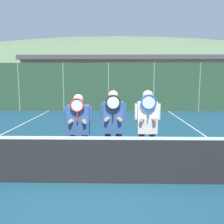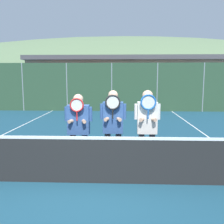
{
  "view_description": "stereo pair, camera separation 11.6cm",
  "coord_description": "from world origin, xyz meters",
  "px_view_note": "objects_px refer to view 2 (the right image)",
  "views": [
    {
      "loc": [
        0.54,
        -4.64,
        2.07
      ],
      "look_at": [
        0.42,
        0.9,
        1.29
      ],
      "focal_mm": 40.0,
      "sensor_mm": 36.0,
      "label": 1
    },
    {
      "loc": [
        0.66,
        -4.64,
        2.07
      ],
      "look_at": [
        0.42,
        0.9,
        1.29
      ],
      "focal_mm": 40.0,
      "sensor_mm": 36.0,
      "label": 2
    }
  ],
  "objects_px": {
    "player_leftmost": "(79,125)",
    "car_far_left": "(60,94)",
    "player_center_right": "(147,124)",
    "player_center_left": "(113,124)",
    "car_left_of_center": "(131,93)",
    "car_center": "(202,93)"
  },
  "relations": [
    {
      "from": "player_center_left",
      "to": "car_left_of_center",
      "type": "distance_m",
      "value": 12.6
    },
    {
      "from": "player_center_right",
      "to": "car_left_of_center",
      "type": "xyz_separation_m",
      "value": [
        0.1,
        12.6,
        -0.13
      ]
    },
    {
      "from": "player_leftmost",
      "to": "player_center_left",
      "type": "xyz_separation_m",
      "value": [
        0.76,
        -0.02,
        0.04
      ]
    },
    {
      "from": "player_center_right",
      "to": "car_center",
      "type": "xyz_separation_m",
      "value": [
        5.03,
        12.44,
        -0.14
      ]
    },
    {
      "from": "player_center_right",
      "to": "car_left_of_center",
      "type": "bearing_deg",
      "value": 89.55
    },
    {
      "from": "player_center_left",
      "to": "car_left_of_center",
      "type": "relative_size",
      "value": 0.39
    },
    {
      "from": "car_left_of_center",
      "to": "car_center",
      "type": "xyz_separation_m",
      "value": [
        4.93,
        -0.16,
        -0.01
      ]
    },
    {
      "from": "player_center_left",
      "to": "car_center",
      "type": "xyz_separation_m",
      "value": [
        5.76,
        12.41,
        -0.12
      ]
    },
    {
      "from": "player_center_right",
      "to": "player_leftmost",
      "type": "bearing_deg",
      "value": 178.02
    },
    {
      "from": "car_left_of_center",
      "to": "car_center",
      "type": "relative_size",
      "value": 1.09
    },
    {
      "from": "car_left_of_center",
      "to": "car_center",
      "type": "bearing_deg",
      "value": -1.9
    },
    {
      "from": "car_far_left",
      "to": "car_center",
      "type": "xyz_separation_m",
      "value": [
        10.0,
        0.12,
        0.06
      ]
    },
    {
      "from": "player_center_left",
      "to": "car_left_of_center",
      "type": "height_order",
      "value": "car_left_of_center"
    },
    {
      "from": "player_leftmost",
      "to": "car_far_left",
      "type": "relative_size",
      "value": 0.38
    },
    {
      "from": "player_leftmost",
      "to": "car_far_left",
      "type": "bearing_deg",
      "value": 105.81
    },
    {
      "from": "player_center_right",
      "to": "car_far_left",
      "type": "bearing_deg",
      "value": 111.97
    },
    {
      "from": "player_center_right",
      "to": "car_far_left",
      "type": "distance_m",
      "value": 13.29
    },
    {
      "from": "car_far_left",
      "to": "car_center",
      "type": "distance_m",
      "value": 10.0
    },
    {
      "from": "player_leftmost",
      "to": "player_center_right",
      "type": "bearing_deg",
      "value": -1.98
    },
    {
      "from": "car_left_of_center",
      "to": "car_center",
      "type": "distance_m",
      "value": 4.93
    },
    {
      "from": "car_far_left",
      "to": "car_center",
      "type": "relative_size",
      "value": 1.07
    },
    {
      "from": "car_far_left",
      "to": "player_center_right",
      "type": "bearing_deg",
      "value": -68.03
    }
  ]
}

